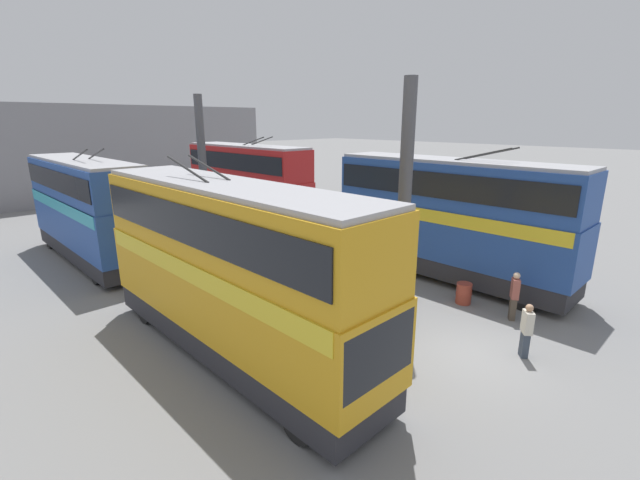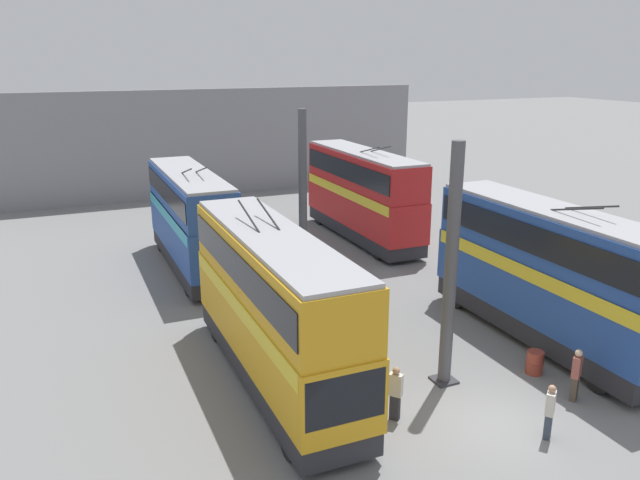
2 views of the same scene
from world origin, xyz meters
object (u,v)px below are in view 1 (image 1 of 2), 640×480
at_px(person_by_left_row, 514,295).
at_px(bus_right_near, 229,261).
at_px(person_aisle_foreground, 526,329).
at_px(bus_left_far, 247,179).
at_px(bus_left_near, 450,212).
at_px(bus_right_mid, 87,204).
at_px(oil_drum, 464,293).
at_px(person_by_right_row, 382,339).
at_px(person_aisle_midway, 241,239).

bearing_deg(person_by_left_row, bus_right_near, -152.45).
bearing_deg(person_aisle_foreground, bus_left_far, 128.31).
xyz_separation_m(bus_left_near, person_by_left_row, (-3.99, 2.19, -2.11)).
height_order(bus_right_near, person_by_left_row, bus_right_near).
bearing_deg(bus_right_mid, person_aisle_foreground, -162.07).
bearing_deg(oil_drum, person_by_right_row, 95.56).
bearing_deg(oil_drum, person_by_left_row, 177.61).
height_order(person_aisle_foreground, person_by_right_row, person_by_right_row).
bearing_deg(oil_drum, bus_right_near, 70.31).
relative_size(bus_right_mid, person_by_left_row, 5.88).
relative_size(bus_left_near, oil_drum, 13.09).
relative_size(bus_left_near, person_aisle_foreground, 6.33).
xyz_separation_m(bus_left_far, person_aisle_foreground, (-20.90, 4.50, -2.15)).
distance_m(bus_right_mid, person_aisle_foreground, 20.50).
xyz_separation_m(bus_left_near, person_aisle_midway, (9.71, 4.64, -2.25)).
bearing_deg(bus_left_far, bus_left_near, -180.00).
distance_m(person_aisle_foreground, oil_drum, 4.07).
bearing_deg(person_aisle_midway, bus_right_near, -79.30).
relative_size(bus_right_near, bus_right_mid, 1.05).
bearing_deg(person_by_right_row, person_aisle_foreground, -75.92).
relative_size(person_aisle_foreground, person_aisle_midway, 1.09).
relative_size(person_by_right_row, oil_drum, 2.12).
relative_size(bus_left_far, bus_right_mid, 1.05).
distance_m(bus_right_mid, person_by_right_row, 17.07).
distance_m(person_aisle_foreground, person_aisle_midway, 15.01).
bearing_deg(oil_drum, bus_right_mid, 28.22).
xyz_separation_m(person_aisle_midway, person_by_right_row, (-12.34, 3.51, 0.12)).
height_order(person_aisle_midway, oil_drum, person_aisle_midway).
bearing_deg(person_by_right_row, oil_drum, -34.22).
bearing_deg(person_aisle_foreground, bus_right_mid, 158.39).
distance_m(person_aisle_foreground, person_by_right_row, 4.52).
distance_m(bus_right_near, person_by_left_row, 10.17).
height_order(bus_right_mid, person_by_right_row, bus_right_mid).
height_order(bus_right_mid, person_by_left_row, bus_right_mid).
distance_m(bus_left_far, oil_drum, 17.97).
xyz_separation_m(person_by_left_row, person_by_right_row, (1.36, 5.96, -0.02)).
distance_m(bus_left_far, bus_right_near, 18.11).
bearing_deg(person_aisle_midway, person_aisle_foreground, -43.40).
relative_size(bus_left_near, person_by_right_row, 6.17).
height_order(person_aisle_foreground, person_aisle_midway, person_aisle_foreground).
relative_size(person_aisle_midway, oil_drum, 1.89).
relative_size(bus_right_mid, person_aisle_midway, 6.73).
distance_m(bus_left_near, bus_right_near, 10.83).
relative_size(bus_left_far, person_aisle_foreground, 6.45).
distance_m(bus_right_near, person_aisle_foreground, 9.18).
distance_m(bus_right_near, person_aisle_midway, 10.84).
distance_m(bus_left_near, oil_drum, 3.97).
height_order(bus_right_near, bus_right_mid, bus_right_near).
bearing_deg(person_aisle_midway, person_by_right_row, -59.80).
relative_size(bus_right_near, person_by_left_row, 6.19).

